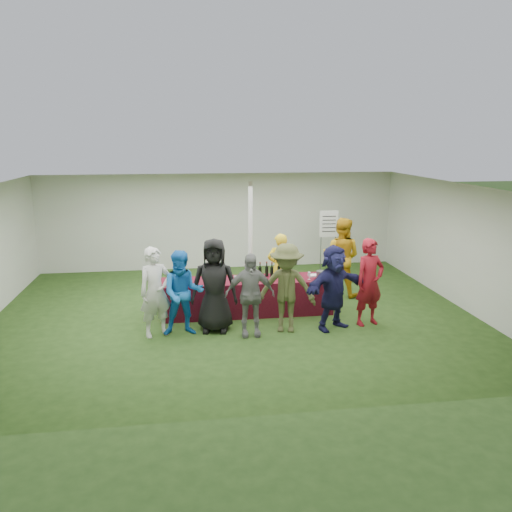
{
  "coord_description": "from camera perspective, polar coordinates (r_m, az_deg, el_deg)",
  "views": [
    {
      "loc": [
        -0.96,
        -9.99,
        3.66
      ],
      "look_at": [
        0.47,
        0.06,
        1.25
      ],
      "focal_mm": 35.0,
      "sensor_mm": 36.0,
      "label": 1
    }
  ],
  "objects": [
    {
      "name": "tent",
      "position": [
        11.52,
        -0.64,
        1.79
      ],
      "size": [
        10.0,
        10.0,
        10.0
      ],
      "color": "white",
      "rests_on": "ground"
    },
    {
      "name": "customer_6",
      "position": [
        10.13,
        12.85,
        -2.93
      ],
      "size": [
        0.74,
        0.59,
        1.75
      ],
      "primitive_type": "imported",
      "rotation": [
        0.0,
        0.0,
        0.3
      ],
      "color": "maroon",
      "rests_on": "ground"
    },
    {
      "name": "bar_towel",
      "position": [
        10.84,
        6.68,
        -2.21
      ],
      "size": [
        0.25,
        0.18,
        0.03
      ],
      "primitive_type": "cube",
      "color": "white",
      "rests_on": "serving_table"
    },
    {
      "name": "customer_1",
      "position": [
        9.48,
        -8.34,
        -4.23
      ],
      "size": [
        0.81,
        0.63,
        1.64
      ],
      "primitive_type": "imported",
      "rotation": [
        0.0,
        0.0,
        0.02
      ],
      "color": "blue",
      "rests_on": "ground"
    },
    {
      "name": "wine_list_sign",
      "position": [
        13.33,
        8.31,
        3.1
      ],
      "size": [
        0.5,
        0.03,
        1.8
      ],
      "color": "slate",
      "rests_on": "ground"
    },
    {
      "name": "ground",
      "position": [
        10.68,
        -2.45,
        -6.69
      ],
      "size": [
        60.0,
        60.0,
        0.0
      ],
      "primitive_type": "plane",
      "color": "#284719",
      "rests_on": "ground"
    },
    {
      "name": "serving_table",
      "position": [
        10.64,
        -1.07,
        -4.62
      ],
      "size": [
        3.6,
        0.8,
        0.75
      ],
      "primitive_type": "cube",
      "color": "maroon",
      "rests_on": "ground"
    },
    {
      "name": "wine_bottles",
      "position": [
        10.73,
        2.17,
        -1.71
      ],
      "size": [
        0.71,
        0.16,
        0.32
      ],
      "color": "black",
      "rests_on": "serving_table"
    },
    {
      "name": "staff_pourer",
      "position": [
        11.33,
        2.74,
        -1.33
      ],
      "size": [
        0.59,
        0.4,
        1.58
      ],
      "primitive_type": "imported",
      "rotation": [
        0.0,
        0.0,
        3.11
      ],
      "color": "yellow",
      "rests_on": "ground"
    },
    {
      "name": "customer_2",
      "position": [
        9.58,
        -4.78,
        -3.37
      ],
      "size": [
        0.96,
        0.7,
        1.82
      ],
      "primitive_type": "imported",
      "rotation": [
        0.0,
        0.0,
        -0.14
      ],
      "color": "black",
      "rests_on": "ground"
    },
    {
      "name": "customer_5",
      "position": [
        9.78,
        8.87,
        -3.57
      ],
      "size": [
        1.61,
        1.13,
        1.68
      ],
      "primitive_type": "imported",
      "rotation": [
        0.0,
        0.0,
        0.45
      ],
      "color": "#191945",
      "rests_on": "ground"
    },
    {
      "name": "water_bottle",
      "position": [
        10.59,
        -0.72,
        -2.01
      ],
      "size": [
        0.07,
        0.07,
        0.23
      ],
      "color": "silver",
      "rests_on": "serving_table"
    },
    {
      "name": "customer_4",
      "position": [
        9.55,
        3.49,
        -3.69
      ],
      "size": [
        1.24,
        0.88,
        1.73
      ],
      "primitive_type": "imported",
      "rotation": [
        0.0,
        0.0,
        -0.23
      ],
      "color": "#474B27",
      "rests_on": "ground"
    },
    {
      "name": "customer_3",
      "position": [
        9.35,
        -0.71,
        -4.46
      ],
      "size": [
        0.94,
        0.4,
        1.6
      ],
      "primitive_type": "imported",
      "rotation": [
        0.0,
        0.0,
        -0.01
      ],
      "color": "slate",
      "rests_on": "ground"
    },
    {
      "name": "wine_glasses",
      "position": [
        10.22,
        -2.98,
        -2.55
      ],
      "size": [
        2.74,
        0.17,
        0.16
      ],
      "color": "silver",
      "rests_on": "serving_table"
    },
    {
      "name": "dump_bucket",
      "position": [
        10.59,
        7.47,
        -2.19
      ],
      "size": [
        0.21,
        0.21,
        0.18
      ],
      "primitive_type": "cylinder",
      "color": "slate",
      "rests_on": "serving_table"
    },
    {
      "name": "staff_back",
      "position": [
        11.88,
        9.7,
        -0.11
      ],
      "size": [
        1.14,
        1.08,
        1.86
      ],
      "primitive_type": "imported",
      "rotation": [
        0.0,
        0.0,
        2.57
      ],
      "color": "#C48D14",
      "rests_on": "ground"
    },
    {
      "name": "customer_0",
      "position": [
        9.51,
        -11.41,
        -4.07
      ],
      "size": [
        0.74,
        0.63,
        1.71
      ],
      "primitive_type": "imported",
      "rotation": [
        0.0,
        0.0,
        0.43
      ],
      "color": "silver",
      "rests_on": "ground"
    }
  ]
}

